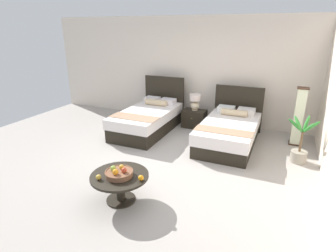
{
  "coord_description": "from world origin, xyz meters",
  "views": [
    {
      "loc": [
        2.04,
        -4.22,
        2.44
      ],
      "look_at": [
        -0.0,
        0.43,
        0.62
      ],
      "focal_mm": 29.2,
      "sensor_mm": 36.0,
      "label": 1
    }
  ],
  "objects_px": {
    "nightstand": "(194,119)",
    "loose_orange": "(141,178)",
    "potted_palm": "(300,148)",
    "table_lamp": "(195,101)",
    "floor_lamp_corner": "(299,117)",
    "bed_near_window": "(149,119)",
    "loose_apple": "(99,177)",
    "coffee_table": "(120,181)",
    "bed_near_corner": "(229,131)",
    "fruit_bowl": "(119,173)"
  },
  "relations": [
    {
      "from": "bed_near_window",
      "to": "table_lamp",
      "type": "relative_size",
      "value": 5.14
    },
    {
      "from": "fruit_bowl",
      "to": "loose_apple",
      "type": "height_order",
      "value": "fruit_bowl"
    },
    {
      "from": "fruit_bowl",
      "to": "loose_apple",
      "type": "bearing_deg",
      "value": -135.96
    },
    {
      "from": "nightstand",
      "to": "floor_lamp_corner",
      "type": "bearing_deg",
      "value": -3.94
    },
    {
      "from": "coffee_table",
      "to": "fruit_bowl",
      "type": "relative_size",
      "value": 2.09
    },
    {
      "from": "bed_near_window",
      "to": "potted_palm",
      "type": "distance_m",
      "value": 3.46
    },
    {
      "from": "potted_palm",
      "to": "bed_near_window",
      "type": "bearing_deg",
      "value": 173.76
    },
    {
      "from": "table_lamp",
      "to": "bed_near_window",
      "type": "bearing_deg",
      "value": -142.77
    },
    {
      "from": "bed_near_window",
      "to": "bed_near_corner",
      "type": "relative_size",
      "value": 1.01
    },
    {
      "from": "loose_orange",
      "to": "fruit_bowl",
      "type": "bearing_deg",
      "value": -176.52
    },
    {
      "from": "bed_near_window",
      "to": "nightstand",
      "type": "bearing_deg",
      "value": 36.47
    },
    {
      "from": "bed_near_corner",
      "to": "fruit_bowl",
      "type": "relative_size",
      "value": 5.15
    },
    {
      "from": "coffee_table",
      "to": "loose_apple",
      "type": "bearing_deg",
      "value": -130.31
    },
    {
      "from": "loose_apple",
      "to": "loose_orange",
      "type": "xyz_separation_m",
      "value": [
        0.56,
        0.22,
        0.0
      ]
    },
    {
      "from": "nightstand",
      "to": "potted_palm",
      "type": "distance_m",
      "value": 2.71
    },
    {
      "from": "loose_orange",
      "to": "potted_palm",
      "type": "height_order",
      "value": "potted_palm"
    },
    {
      "from": "bed_near_corner",
      "to": "fruit_bowl",
      "type": "bearing_deg",
      "value": -109.61
    },
    {
      "from": "nightstand",
      "to": "loose_orange",
      "type": "relative_size",
      "value": 7.52
    },
    {
      "from": "coffee_table",
      "to": "fruit_bowl",
      "type": "height_order",
      "value": "fruit_bowl"
    },
    {
      "from": "table_lamp",
      "to": "potted_palm",
      "type": "xyz_separation_m",
      "value": [
        2.48,
        -1.11,
        -0.39
      ]
    },
    {
      "from": "nightstand",
      "to": "loose_apple",
      "type": "distance_m",
      "value": 3.77
    },
    {
      "from": "bed_near_window",
      "to": "bed_near_corner",
      "type": "xyz_separation_m",
      "value": [
        2.02,
        -0.0,
        -0.02
      ]
    },
    {
      "from": "coffee_table",
      "to": "loose_orange",
      "type": "height_order",
      "value": "loose_orange"
    },
    {
      "from": "floor_lamp_corner",
      "to": "loose_orange",
      "type": "bearing_deg",
      "value": -120.91
    },
    {
      "from": "bed_near_window",
      "to": "loose_orange",
      "type": "distance_m",
      "value": 3.14
    },
    {
      "from": "potted_palm",
      "to": "loose_orange",
      "type": "bearing_deg",
      "value": -130.35
    },
    {
      "from": "bed_near_corner",
      "to": "fruit_bowl",
      "type": "height_order",
      "value": "bed_near_corner"
    },
    {
      "from": "bed_near_corner",
      "to": "coffee_table",
      "type": "relative_size",
      "value": 2.47
    },
    {
      "from": "bed_near_window",
      "to": "loose_apple",
      "type": "xyz_separation_m",
      "value": [
        0.8,
        -3.05,
        0.16
      ]
    },
    {
      "from": "loose_apple",
      "to": "table_lamp",
      "type": "bearing_deg",
      "value": 87.54
    },
    {
      "from": "bed_near_corner",
      "to": "nightstand",
      "type": "relative_size",
      "value": 3.56
    },
    {
      "from": "bed_near_window",
      "to": "loose_apple",
      "type": "bearing_deg",
      "value": -75.28
    },
    {
      "from": "bed_near_window",
      "to": "bed_near_corner",
      "type": "height_order",
      "value": "bed_near_window"
    },
    {
      "from": "coffee_table",
      "to": "floor_lamp_corner",
      "type": "relative_size",
      "value": 0.67
    },
    {
      "from": "bed_near_window",
      "to": "loose_orange",
      "type": "height_order",
      "value": "bed_near_window"
    },
    {
      "from": "coffee_table",
      "to": "loose_orange",
      "type": "relative_size",
      "value": 10.86
    },
    {
      "from": "bed_near_window",
      "to": "fruit_bowl",
      "type": "bearing_deg",
      "value": -70.54
    },
    {
      "from": "bed_near_corner",
      "to": "loose_apple",
      "type": "height_order",
      "value": "bed_near_corner"
    },
    {
      "from": "nightstand",
      "to": "coffee_table",
      "type": "distance_m",
      "value": 3.53
    },
    {
      "from": "coffee_table",
      "to": "potted_palm",
      "type": "xyz_separation_m",
      "value": [
        2.45,
        2.44,
        -0.03
      ]
    },
    {
      "from": "loose_apple",
      "to": "fruit_bowl",
      "type": "bearing_deg",
      "value": 44.04
    },
    {
      "from": "loose_apple",
      "to": "loose_orange",
      "type": "height_order",
      "value": "loose_orange"
    },
    {
      "from": "coffee_table",
      "to": "bed_near_corner",
      "type": "bearing_deg",
      "value": 69.99
    },
    {
      "from": "bed_near_window",
      "to": "nightstand",
      "type": "xyz_separation_m",
      "value": [
        0.96,
        0.71,
        -0.08
      ]
    },
    {
      "from": "table_lamp",
      "to": "potted_palm",
      "type": "bearing_deg",
      "value": -24.1
    },
    {
      "from": "bed_near_corner",
      "to": "nightstand",
      "type": "height_order",
      "value": "bed_near_corner"
    },
    {
      "from": "nightstand",
      "to": "loose_orange",
      "type": "xyz_separation_m",
      "value": [
        0.39,
        -3.54,
        0.24
      ]
    },
    {
      "from": "table_lamp",
      "to": "floor_lamp_corner",
      "type": "distance_m",
      "value": 2.42
    },
    {
      "from": "loose_orange",
      "to": "potted_palm",
      "type": "relative_size",
      "value": 0.08
    },
    {
      "from": "bed_near_window",
      "to": "potted_palm",
      "type": "xyz_separation_m",
      "value": [
        3.44,
        -0.38,
        -0.02
      ]
    }
  ]
}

